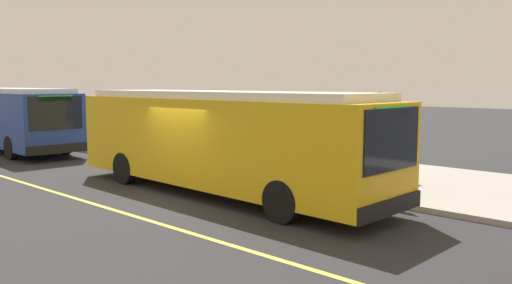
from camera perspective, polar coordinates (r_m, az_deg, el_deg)
ground_plane at (r=14.73m, az=-7.79°, el=-6.01°), size 120.00×120.00×0.00m
sidewalk_curb at (r=19.02m, az=6.32°, el=-2.93°), size 44.00×6.40×0.15m
lane_stripe_center at (r=13.48m, az=-15.09°, el=-7.33°), size 36.00×0.14×0.01m
transit_bus_main at (r=14.82m, az=-3.86°, el=0.45°), size 11.06×2.90×2.95m
transit_bus_second at (r=27.14m, az=-25.25°, el=2.56°), size 10.45×3.21×2.95m
bus_shelter at (r=17.62m, az=9.79°, el=2.30°), size 2.90×1.60×2.48m
waiting_bench at (r=17.83m, az=10.19°, el=-1.81°), size 1.60×0.48×0.95m
route_sign_post at (r=14.47m, az=13.36°, el=1.49°), size 0.44×0.08×2.80m
pedestrian_commuter at (r=15.97m, az=12.14°, el=-1.06°), size 0.24×0.40×1.69m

